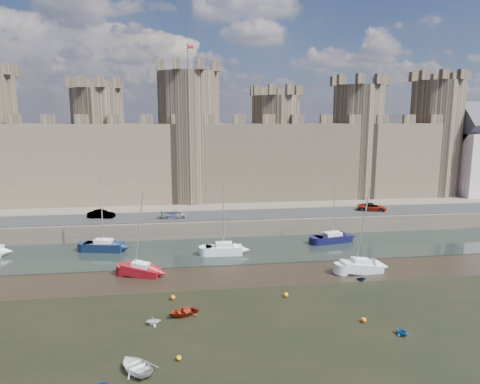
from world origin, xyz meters
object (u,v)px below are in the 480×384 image
(car_2, at_px, (174,215))
(sailboat_1, at_px, (104,246))
(sailboat_4, at_px, (141,270))
(car_3, at_px, (372,207))
(sailboat_2, at_px, (224,249))
(sailboat_5, at_px, (361,266))
(sailboat_3, at_px, (333,238))
(car_1, at_px, (101,214))

(car_2, xyz_separation_m, sailboat_1, (-9.24, -7.20, -2.28))
(car_2, bearing_deg, sailboat_4, 167.75)
(car_2, relative_size, car_3, 0.87)
(car_3, height_order, sailboat_4, sailboat_4)
(sailboat_2, bearing_deg, sailboat_1, 170.24)
(sailboat_2, relative_size, sailboat_4, 1.01)
(car_2, distance_m, sailboat_4, 17.49)
(sailboat_4, bearing_deg, car_2, 97.25)
(sailboat_2, xyz_separation_m, sailboat_4, (-9.97, -6.15, -0.07))
(car_3, xyz_separation_m, sailboat_5, (-10.48, -20.18, -2.40))
(sailboat_3, bearing_deg, sailboat_2, -178.71)
(car_1, relative_size, sailboat_4, 0.40)
(car_3, bearing_deg, car_2, 111.48)
(sailboat_5, bearing_deg, car_2, 135.65)
(car_3, distance_m, sailboat_4, 39.81)
(car_1, distance_m, sailboat_4, 20.13)
(car_1, bearing_deg, sailboat_5, -112.45)
(sailboat_1, height_order, sailboat_3, sailboat_1)
(sailboat_1, bearing_deg, car_1, 112.65)
(sailboat_4, bearing_deg, sailboat_2, 50.74)
(car_2, xyz_separation_m, sailboat_5, (21.43, -19.20, -2.34))
(car_3, height_order, sailboat_2, sailboat_2)
(car_1, relative_size, sailboat_2, 0.39)
(car_1, xyz_separation_m, car_3, (42.88, -0.61, -0.01))
(sailboat_3, distance_m, sailboat_5, 11.81)
(car_1, height_order, car_2, car_1)
(sailboat_3, height_order, sailboat_4, sailboat_4)
(car_2, distance_m, sailboat_1, 11.93)
(car_3, bearing_deg, sailboat_4, 136.57)
(sailboat_3, bearing_deg, sailboat_5, -104.98)
(sailboat_4, xyz_separation_m, sailboat_5, (24.98, -2.23, 0.01))
(sailboat_1, bearing_deg, car_2, 49.40)
(sailboat_3, relative_size, sailboat_5, 0.90)
(car_3, bearing_deg, sailboat_2, 134.55)
(car_2, relative_size, sailboat_4, 0.40)
(sailboat_2, bearing_deg, car_2, 123.93)
(car_3, bearing_deg, sailboat_5, 172.28)
(car_2, xyz_separation_m, sailboat_4, (-3.55, -16.97, -2.34))
(sailboat_1, xyz_separation_m, sailboat_3, (31.53, -0.22, -0.07))
(sailboat_2, height_order, sailboat_3, sailboat_2)
(car_2, height_order, sailboat_4, sailboat_4)
(car_3, bearing_deg, sailboat_1, 120.97)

